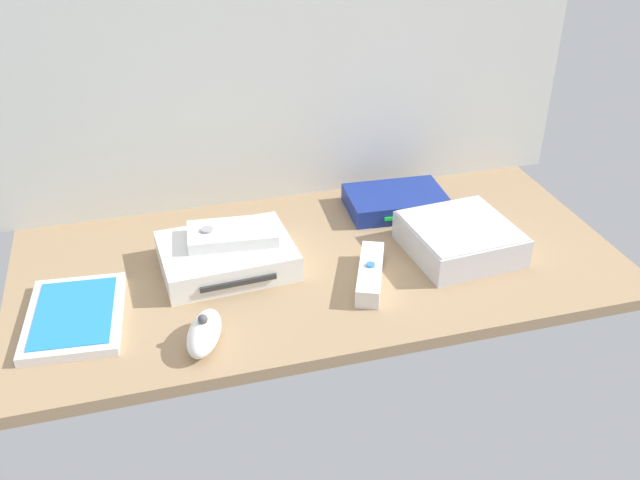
{
  "coord_description": "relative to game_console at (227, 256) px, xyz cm",
  "views": [
    {
      "loc": [
        -26.61,
        -95.67,
        64.29
      ],
      "look_at": [
        0.0,
        0.0,
        4.0
      ],
      "focal_mm": 39.81,
      "sensor_mm": 36.0,
      "label": 1
    }
  ],
  "objects": [
    {
      "name": "ground_plane",
      "position": [
        15.17,
        -2.12,
        -3.2
      ],
      "size": [
        100.0,
        48.0,
        2.0
      ],
      "primitive_type": "cube",
      "color": "#9E7F5B",
      "rests_on": "ground"
    },
    {
      "name": "back_wall",
      "position": [
        15.17,
        22.48,
        29.8
      ],
      "size": [
        110.0,
        1.2,
        64.0
      ],
      "primitive_type": "cube",
      "color": "silver",
      "rests_on": "ground"
    },
    {
      "name": "game_console",
      "position": [
        0.0,
        0.0,
        0.0
      ],
      "size": [
        21.98,
        17.52,
        4.4
      ],
      "rotation": [
        0.0,
        0.0,
        0.06
      ],
      "color": "white",
      "rests_on": "ground_plane"
    },
    {
      "name": "mini_computer",
      "position": [
        38.64,
        -5.71,
        0.44
      ],
      "size": [
        18.35,
        18.35,
        5.3
      ],
      "rotation": [
        0.0,
        0.0,
        0.08
      ],
      "color": "silver",
      "rests_on": "ground_plane"
    },
    {
      "name": "game_case",
      "position": [
        -23.9,
        -8.05,
        -1.44
      ],
      "size": [
        15.25,
        20.15,
        1.56
      ],
      "rotation": [
        0.0,
        0.0,
        -0.09
      ],
      "color": "white",
      "rests_on": "ground_plane"
    },
    {
      "name": "network_router",
      "position": [
        33.6,
        11.21,
        -0.5
      ],
      "size": [
        18.66,
        13.13,
        3.4
      ],
      "rotation": [
        0.0,
        0.0,
        -0.06
      ],
      "color": "navy",
      "rests_on": "ground_plane"
    },
    {
      "name": "remote_wand",
      "position": [
        21.18,
        -10.2,
        -0.69
      ],
      "size": [
        9.04,
        15.04,
        3.4
      ],
      "rotation": [
        0.0,
        0.0,
        -0.4
      ],
      "color": "white",
      "rests_on": "ground_plane"
    },
    {
      "name": "remote_nunchuk",
      "position": [
        -6.19,
        -18.7,
        -0.16
      ],
      "size": [
        7.61,
        10.91,
        5.1
      ],
      "rotation": [
        0.0,
        0.0,
        -0.36
      ],
      "color": "white",
      "rests_on": "ground_plane"
    },
    {
      "name": "remote_classic_pad",
      "position": [
        1.32,
        1.26,
        3.21
      ],
      "size": [
        15.09,
        9.31,
        2.4
      ],
      "rotation": [
        0.0,
        0.0,
        -0.09
      ],
      "color": "white",
      "rests_on": "game_console"
    }
  ]
}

